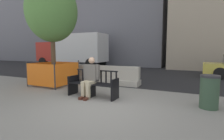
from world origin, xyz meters
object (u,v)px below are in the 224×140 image
at_px(street_tree, 52,12).
at_px(construction_fence, 54,73).
at_px(jersey_barrier_left, 76,74).
at_px(delivery_truck, 73,49).
at_px(street_bench, 93,85).
at_px(seated_person, 91,76).
at_px(jersey_barrier_centre, 118,77).
at_px(trash_bin, 209,92).

distance_m(street_tree, construction_fence, 2.67).
height_order(jersey_barrier_left, street_tree, street_tree).
distance_m(street_tree, delivery_truck, 9.08).
distance_m(street_bench, street_tree, 3.99).
relative_size(street_tree, delivery_truck, 0.66).
height_order(jersey_barrier_left, construction_fence, construction_fence).
xyz_separation_m(street_bench, seated_person, (-0.06, -0.06, 0.29)).
distance_m(construction_fence, delivery_truck, 9.02).
relative_size(seated_person, jersey_barrier_centre, 0.65).
distance_m(seated_person, trash_bin, 3.49).
xyz_separation_m(construction_fence, trash_bin, (6.06, -0.71, -0.09)).
height_order(street_tree, delivery_truck, street_tree).
distance_m(street_bench, seated_person, 0.30).
height_order(jersey_barrier_left, delivery_truck, delivery_truck).
bearing_deg(jersey_barrier_left, delivery_truck, 128.41).
bearing_deg(trash_bin, street_bench, -175.21).
distance_m(jersey_barrier_left, construction_fence, 1.44).
bearing_deg(delivery_truck, construction_fence, -57.79).
height_order(jersey_barrier_centre, construction_fence, construction_fence).
bearing_deg(street_bench, jersey_barrier_left, 136.47).
height_order(seated_person, jersey_barrier_centre, seated_person).
bearing_deg(jersey_barrier_centre, seated_person, -89.25).
xyz_separation_m(jersey_barrier_left, construction_fence, (-0.10, -1.42, 0.20)).
bearing_deg(seated_person, trash_bin, 5.62).
bearing_deg(jersey_barrier_centre, street_bench, -87.72).
distance_m(street_bench, delivery_truck, 11.40).
bearing_deg(jersey_barrier_centre, delivery_truck, 139.41).
height_order(jersey_barrier_centre, street_tree, street_tree).
xyz_separation_m(seated_person, delivery_truck, (-7.36, 8.62, 1.00)).
xyz_separation_m(jersey_barrier_centre, jersey_barrier_left, (-2.45, 0.13, 0.00)).
relative_size(construction_fence, trash_bin, 1.79).
bearing_deg(street_tree, seated_person, -22.07).
bearing_deg(street_tree, delivery_truck, 122.21).
bearing_deg(delivery_truck, street_bench, -49.10).
bearing_deg(seated_person, jersey_barrier_left, 135.13).
height_order(jersey_barrier_centre, delivery_truck, delivery_truck).
xyz_separation_m(jersey_barrier_left, trash_bin, (5.95, -2.13, 0.11)).
relative_size(seated_person, delivery_truck, 0.19).
bearing_deg(trash_bin, street_tree, 173.34).
height_order(jersey_barrier_left, trash_bin, trash_bin).
height_order(street_bench, seated_person, seated_person).
distance_m(street_bench, trash_bin, 3.42).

